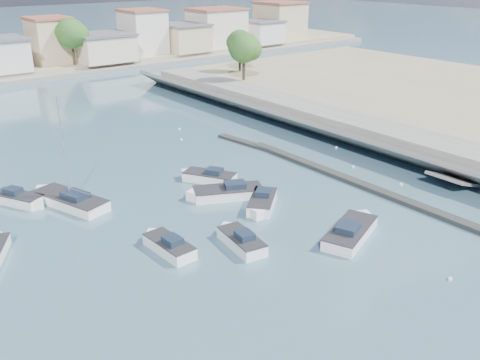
# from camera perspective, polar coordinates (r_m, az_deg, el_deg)

# --- Properties ---
(ground) EXTENTS (400.00, 400.00, 0.00)m
(ground) POSITION_cam_1_polar(r_m,az_deg,el_deg) (66.69, -12.40, 6.03)
(ground) COLOR #304E60
(ground) RESTS_ON ground
(seawall_walkway) EXTENTS (5.00, 90.00, 1.80)m
(seawall_walkway) POSITION_cam_1_polar(r_m,az_deg,el_deg) (58.11, 17.06, 4.12)
(seawall_walkway) COLOR slate
(seawall_walkway) RESTS_ON ground
(breakwater) EXTENTS (2.00, 31.02, 0.35)m
(breakwater) POSITION_cam_1_polar(r_m,az_deg,el_deg) (49.47, 9.42, 0.81)
(breakwater) COLOR black
(breakwater) RESTS_ON ground
(far_shore_quay) EXTENTS (160.00, 2.50, 0.80)m
(far_shore_quay) POSITION_cam_1_polar(r_m,az_deg,el_deg) (94.82, -20.99, 10.04)
(far_shore_quay) COLOR slate
(far_shore_quay) RESTS_ON ground
(far_town) EXTENTS (113.01, 12.80, 8.35)m
(far_town) POSITION_cam_1_polar(r_m,az_deg,el_deg) (103.19, -16.65, 14.01)
(far_town) COLOR beige
(far_town) RESTS_ON far_shore_land
(shore_trees) EXTENTS (74.56, 38.32, 7.92)m
(shore_trees) POSITION_cam_1_polar(r_m,az_deg,el_deg) (94.05, -15.98, 14.17)
(shore_trees) COLOR #38281E
(shore_trees) RESTS_ON ground
(motorboat_a) EXTENTS (1.83, 4.67, 1.48)m
(motorboat_a) POSITION_cam_1_polar(r_m,az_deg,el_deg) (36.29, -7.74, -6.96)
(motorboat_a) COLOR white
(motorboat_a) RESTS_ON ground
(motorboat_b) EXTENTS (2.29, 4.73, 1.48)m
(motorboat_b) POSITION_cam_1_polar(r_m,az_deg,el_deg) (36.62, -0.01, -6.45)
(motorboat_b) COLOR white
(motorboat_b) RESTS_ON ground
(motorboat_c) EXTENTS (6.15, 4.45, 1.48)m
(motorboat_c) POSITION_cam_1_polar(r_m,az_deg,el_deg) (43.90, -1.66, -1.40)
(motorboat_c) COLOR white
(motorboat_c) RESTS_ON ground
(motorboat_d) EXTENTS (4.49, 4.20, 1.48)m
(motorboat_d) POSITION_cam_1_polar(r_m,az_deg,el_deg) (42.01, 2.34, -2.54)
(motorboat_d) COLOR white
(motorboat_d) RESTS_ON ground
(motorboat_f) EXTENTS (3.91, 4.86, 1.48)m
(motorboat_f) POSITION_cam_1_polar(r_m,az_deg,el_deg) (47.25, -3.53, 0.32)
(motorboat_f) COLOR white
(motorboat_f) RESTS_ON ground
(motorboat_g) EXTENTS (3.44, 4.59, 1.48)m
(motorboat_g) POSITION_cam_1_polar(r_m,az_deg,el_deg) (46.13, -22.38, -1.96)
(motorboat_g) COLOR white
(motorboat_g) RESTS_ON ground
(motorboat_h) EXTENTS (6.27, 4.13, 1.48)m
(motorboat_h) POSITION_cam_1_polar(r_m,az_deg,el_deg) (38.59, 11.83, -5.38)
(motorboat_h) COLOR white
(motorboat_h) RESTS_ON ground
(sailboat) EXTENTS (4.29, 7.51, 9.00)m
(sailboat) POSITION_cam_1_polar(r_m,az_deg,el_deg) (44.78, -17.91, -2.01)
(sailboat) COLOR white
(sailboat) RESTS_ON ground
(mooring_buoys) EXTENTS (13.66, 37.53, 0.31)m
(mooring_buoys) POSITION_cam_1_polar(r_m,az_deg,el_deg) (51.19, 6.37, 1.58)
(mooring_buoys) COLOR silver
(mooring_buoys) RESTS_ON ground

